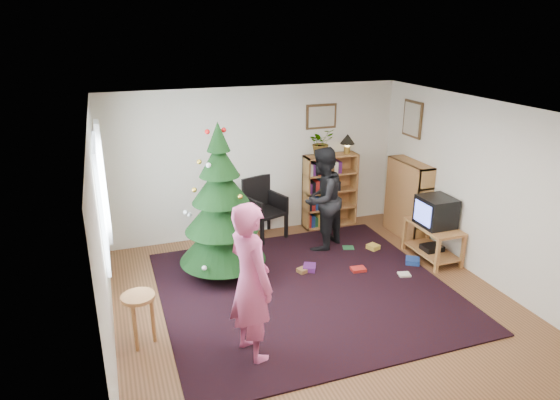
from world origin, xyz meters
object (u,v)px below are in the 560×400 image
object	(u,v)px
picture_back	(321,116)
table_lamp	(347,140)
tv_stand	(433,239)
person_by_chair	(322,199)
christmas_tree	(221,214)
bookshelf_right	(408,198)
picture_right	(413,119)
stool	(139,306)
person_standing	(251,282)
potted_plant	(321,142)
crt_tv	(436,212)
bookshelf_back	(330,190)
armchair	(263,205)

from	to	relation	value
picture_back	table_lamp	world-z (taller)	picture_back
tv_stand	person_by_chair	xyz separation A→B (m)	(-1.46, 0.94, 0.51)
christmas_tree	bookshelf_right	xyz separation A→B (m)	(3.28, 0.35, -0.27)
picture_right	stool	xyz separation A→B (m)	(-4.68, -1.93, -1.47)
person_standing	potted_plant	xyz separation A→B (m)	(2.17, 3.12, 0.65)
tv_stand	table_lamp	xyz separation A→B (m)	(-0.62, 1.78, 1.21)
tv_stand	table_lamp	size ratio (longest dim) A/B	2.66
picture_right	crt_tv	bearing A→B (deg)	-102.27
person_by_chair	table_lamp	bearing A→B (deg)	-169.70
person_standing	potted_plant	distance (m)	3.86
table_lamp	picture_right	bearing A→B (deg)	-33.94
table_lamp	tv_stand	bearing A→B (deg)	-70.70
christmas_tree	person_standing	bearing A→B (deg)	-94.12
person_by_chair	picture_right	bearing A→B (deg)	153.48
potted_plant	picture_back	bearing A→B (deg)	69.08
picture_right	person_by_chair	size ratio (longest dim) A/B	0.36
bookshelf_back	potted_plant	world-z (taller)	potted_plant
picture_back	stool	size ratio (longest dim) A/B	0.88
potted_plant	picture_right	bearing A→B (deg)	-23.20
picture_back	potted_plant	world-z (taller)	picture_back
armchair	picture_right	bearing A→B (deg)	-31.14
tv_stand	armchair	bearing A→B (deg)	141.49
crt_tv	stool	xyz separation A→B (m)	(-4.42, -0.75, -0.29)
crt_tv	picture_back	bearing A→B (deg)	119.19
person_by_chair	christmas_tree	bearing A→B (deg)	-22.28
picture_right	table_lamp	size ratio (longest dim) A/B	1.75
picture_right	stool	size ratio (longest dim) A/B	0.96
bookshelf_right	armchair	distance (m)	2.44
crt_tv	armchair	world-z (taller)	armchair
stool	bookshelf_back	bearing A→B (deg)	35.82
bookshelf_right	armchair	world-z (taller)	bookshelf_right
person_standing	potted_plant	size ratio (longest dim) A/B	3.79
picture_right	stool	world-z (taller)	picture_right
stool	person_standing	size ratio (longest dim) A/B	0.35
bookshelf_back	bookshelf_right	bearing A→B (deg)	-39.37
armchair	person_by_chair	size ratio (longest dim) A/B	0.61
bookshelf_back	armchair	world-z (taller)	bookshelf_back
stool	person_by_chair	size ratio (longest dim) A/B	0.37
bookshelf_right	stool	bearing A→B (deg)	110.20
christmas_tree	potted_plant	distance (m)	2.44
bookshelf_back	person_standing	world-z (taller)	person_standing
bookshelf_right	stool	distance (m)	4.84
christmas_tree	bookshelf_back	distance (m)	2.55
crt_tv	person_standing	world-z (taller)	person_standing
christmas_tree	stool	bearing A→B (deg)	-133.71
picture_right	christmas_tree	bearing A→B (deg)	-169.78
christmas_tree	picture_right	bearing A→B (deg)	10.22
potted_plant	person_standing	bearing A→B (deg)	-124.87
christmas_tree	tv_stand	size ratio (longest dim) A/B	2.45
stool	picture_right	bearing A→B (deg)	22.48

